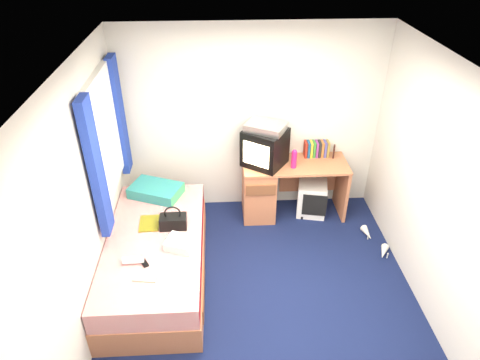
{
  "coord_description": "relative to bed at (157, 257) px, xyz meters",
  "views": [
    {
      "loc": [
        -0.4,
        -3.1,
        3.43
      ],
      "look_at": [
        -0.19,
        0.7,
        0.99
      ],
      "focal_mm": 32.0,
      "sensor_mm": 36.0,
      "label": 1
    }
  ],
  "objects": [
    {
      "name": "ground",
      "position": [
        1.1,
        -0.35,
        -0.27
      ],
      "size": [
        3.4,
        3.4,
        0.0
      ],
      "primitive_type": "plane",
      "color": "#0C1438",
      "rests_on": "ground"
    },
    {
      "name": "room_shell",
      "position": [
        1.1,
        -0.35,
        1.18
      ],
      "size": [
        3.4,
        3.4,
        3.4
      ],
      "color": "white",
      "rests_on": "ground"
    },
    {
      "name": "bed",
      "position": [
        0.0,
        0.0,
        0.0
      ],
      "size": [
        1.01,
        2.0,
        0.54
      ],
      "color": "#C17650",
      "rests_on": "ground"
    },
    {
      "name": "pillow",
      "position": [
        -0.06,
        0.78,
        0.34
      ],
      "size": [
        0.67,
        0.56,
        0.13
      ],
      "primitive_type": "cube",
      "rotation": [
        0.0,
        0.0,
        -0.38
      ],
      "color": "#1956A3",
      "rests_on": "bed"
    },
    {
      "name": "desk",
      "position": [
        1.36,
        1.09,
        0.14
      ],
      "size": [
        1.3,
        0.55,
        0.75
      ],
      "color": "#C17650",
      "rests_on": "ground"
    },
    {
      "name": "storage_cube",
      "position": [
        1.89,
        1.07,
        -0.04
      ],
      "size": [
        0.42,
        0.42,
        0.45
      ],
      "primitive_type": "cube",
      "rotation": [
        0.0,
        0.0,
        -0.2
      ],
      "color": "white",
      "rests_on": "ground"
    },
    {
      "name": "crt_tv",
      "position": [
        1.25,
        1.09,
        0.71
      ],
      "size": [
        0.62,
        0.61,
        0.46
      ],
      "rotation": [
        0.0,
        0.0,
        -0.61
      ],
      "color": "black",
      "rests_on": "desk"
    },
    {
      "name": "vcr",
      "position": [
        1.26,
        1.09,
        0.98
      ],
      "size": [
        0.55,
        0.49,
        0.09
      ],
      "primitive_type": "cube",
      "rotation": [
        0.0,
        0.0,
        -0.49
      ],
      "color": "#B0B0B2",
      "rests_on": "crt_tv"
    },
    {
      "name": "book_row",
      "position": [
        1.93,
        1.25,
        0.58
      ],
      "size": [
        0.31,
        0.13,
        0.2
      ],
      "color": "maroon",
      "rests_on": "desk"
    },
    {
      "name": "picture_frame",
      "position": [
        2.15,
        1.23,
        0.55
      ],
      "size": [
        0.05,
        0.12,
        0.14
      ],
      "primitive_type": "cube",
      "rotation": [
        0.0,
        0.0,
        -0.28
      ],
      "color": "black",
      "rests_on": "desk"
    },
    {
      "name": "pink_water_bottle",
      "position": [
        1.6,
        0.99,
        0.59
      ],
      "size": [
        0.07,
        0.07,
        0.21
      ],
      "primitive_type": "cylinder",
      "rotation": [
        0.0,
        0.0,
        0.06
      ],
      "color": "#D51E6B",
      "rests_on": "desk"
    },
    {
      "name": "aerosol_can",
      "position": [
        1.47,
        1.14,
        0.58
      ],
      "size": [
        0.07,
        0.07,
        0.19
      ],
      "primitive_type": "cylinder",
      "rotation": [
        0.0,
        0.0,
        -0.27
      ],
      "color": "white",
      "rests_on": "desk"
    },
    {
      "name": "handbag",
      "position": [
        0.19,
        0.17,
        0.35
      ],
      "size": [
        0.29,
        0.16,
        0.27
      ],
      "rotation": [
        0.0,
        0.0,
        0.01
      ],
      "color": "black",
      "rests_on": "bed"
    },
    {
      "name": "towel",
      "position": [
        0.29,
        -0.16,
        0.32
      ],
      "size": [
        0.34,
        0.31,
        0.09
      ],
      "primitive_type": "cube",
      "rotation": [
        0.0,
        0.0,
        -0.35
      ],
      "color": "silver",
      "rests_on": "bed"
    },
    {
      "name": "magazine",
      "position": [
        -0.08,
        0.23,
        0.28
      ],
      "size": [
        0.22,
        0.29,
        0.01
      ],
      "primitive_type": "cube",
      "rotation": [
        0.0,
        0.0,
        0.05
      ],
      "color": "yellow",
      "rests_on": "bed"
    },
    {
      "name": "water_bottle",
      "position": [
        -0.15,
        -0.36,
        0.31
      ],
      "size": [
        0.2,
        0.08,
        0.07
      ],
      "primitive_type": "cylinder",
      "rotation": [
        0.0,
        1.57,
        0.05
      ],
      "color": "white",
      "rests_on": "bed"
    },
    {
      "name": "colour_swatch_fan",
      "position": [
        -0.02,
        -0.59,
        0.28
      ],
      "size": [
        0.23,
        0.09,
        0.01
      ],
      "primitive_type": "cube",
      "rotation": [
        0.0,
        0.0,
        -0.15
      ],
      "color": "#F6A836",
      "rests_on": "bed"
    },
    {
      "name": "remote_control",
      "position": [
        -0.06,
        -0.36,
        0.28
      ],
      "size": [
        0.12,
        0.16,
        0.02
      ],
      "primitive_type": "cube",
      "rotation": [
        0.0,
        0.0,
        0.52
      ],
      "color": "black",
      "rests_on": "bed"
    },
    {
      "name": "window_assembly",
      "position": [
        -0.45,
        0.55,
        1.15
      ],
      "size": [
        0.11,
        1.42,
        1.4
      ],
      "color": "silver",
      "rests_on": "room_shell"
    },
    {
      "name": "white_heels",
      "position": [
        2.54,
        0.36,
        -0.23
      ],
      "size": [
        0.23,
        0.58,
        0.09
      ],
      "color": "silver",
      "rests_on": "ground"
    }
  ]
}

